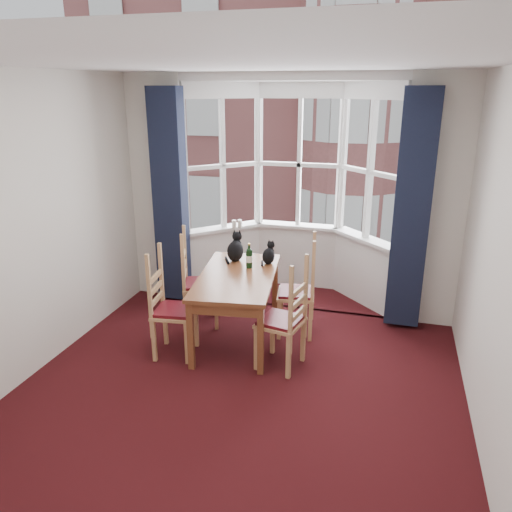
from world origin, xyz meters
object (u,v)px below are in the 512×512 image
at_px(chair_right_far, 304,294).
at_px(wine_bottle, 249,257).
at_px(chair_right_near, 289,324).
at_px(candle_short, 240,224).
at_px(cat_left, 236,249).
at_px(chair_left_near, 166,311).
at_px(cat_right, 269,255).
at_px(dining_table, 237,282).
at_px(chair_left_far, 193,285).
at_px(candle_tall, 234,224).

relative_size(chair_right_far, wine_bottle, 3.32).
relative_size(chair_right_near, candle_short, 8.65).
relative_size(chair_right_near, cat_left, 2.62).
bearing_deg(chair_left_near, wine_bottle, 48.18).
relative_size(chair_right_far, cat_right, 3.45).
xyz_separation_m(chair_left_near, chair_right_far, (1.28, 0.82, 0.00)).
xyz_separation_m(dining_table, chair_left_far, (-0.61, 0.23, -0.19)).
relative_size(cat_left, candle_short, 3.30).
height_order(dining_table, cat_left, cat_left).
bearing_deg(chair_right_near, dining_table, 146.15).
bearing_deg(chair_left_far, chair_right_far, 4.11).
relative_size(chair_left_far, candle_tall, 8.85).
distance_m(dining_table, cat_right, 0.54).
height_order(chair_left_far, chair_right_far, same).
xyz_separation_m(chair_left_near, chair_left_far, (-0.00, 0.73, 0.00)).
bearing_deg(candle_short, chair_left_near, -96.45).
height_order(wine_bottle, candle_short, wine_bottle).
xyz_separation_m(chair_right_near, candle_tall, (-1.13, 1.79, 0.45)).
bearing_deg(dining_table, chair_right_far, 25.32).
xyz_separation_m(dining_table, chair_left_near, (-0.61, -0.50, -0.19)).
relative_size(cat_right, candle_tall, 2.57).
relative_size(chair_right_near, cat_right, 3.45).
distance_m(chair_left_near, candle_short, 1.94).
height_order(chair_left_near, chair_right_far, same).
relative_size(wine_bottle, candle_tall, 2.66).
bearing_deg(chair_left_far, candle_tall, 82.69).
bearing_deg(chair_right_near, chair_right_far, 89.44).
bearing_deg(dining_table, chair_left_far, 159.54).
relative_size(chair_left_near, wine_bottle, 3.32).
xyz_separation_m(chair_left_near, wine_bottle, (0.67, 0.75, 0.40)).
height_order(chair_left_far, cat_left, cat_left).
distance_m(chair_left_far, chair_right_far, 1.28).
bearing_deg(candle_tall, chair_right_near, -57.74).
xyz_separation_m(wine_bottle, candle_short, (-0.46, 1.12, 0.05)).
bearing_deg(dining_table, candle_tall, 109.06).
distance_m(chair_right_near, wine_bottle, 1.00).
distance_m(chair_left_near, wine_bottle, 1.08).
xyz_separation_m(chair_left_far, chair_right_far, (1.28, 0.09, 0.00)).
bearing_deg(chair_right_near, wine_bottle, 130.98).
bearing_deg(chair_right_near, cat_left, 132.73).
relative_size(chair_left_near, candle_tall, 8.85).
distance_m(chair_left_far, candle_tall, 1.21).
relative_size(dining_table, chair_right_far, 1.69).
relative_size(cat_right, candle_short, 2.51).
bearing_deg(cat_left, chair_right_near, -47.27).
bearing_deg(chair_left_far, chair_left_near, -89.90).
height_order(chair_right_far, cat_left, cat_left).
relative_size(dining_table, chair_left_near, 1.69).
xyz_separation_m(dining_table, candle_tall, (-0.46, 1.34, 0.26)).
distance_m(chair_left_far, candle_short, 1.25).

